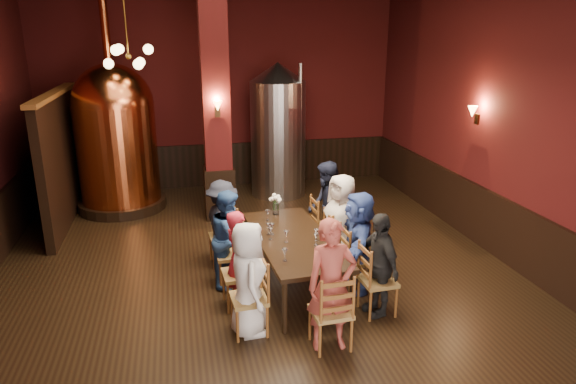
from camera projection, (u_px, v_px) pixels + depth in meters
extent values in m
plane|color=black|center=(258.00, 277.00, 7.71)|extent=(10.00, 10.00, 0.00)
cube|color=#410E0F|center=(221.00, 90.00, 11.69)|extent=(8.00, 0.02, 4.50)
cube|color=#410E0F|center=(423.00, 323.00, 2.38)|extent=(8.00, 0.02, 4.50)
cube|color=#410E0F|center=(513.00, 119.00, 7.86)|extent=(0.02, 10.00, 4.50)
cube|color=black|center=(497.00, 225.00, 8.38)|extent=(0.08, 9.90, 1.00)
cube|color=black|center=(224.00, 164.00, 12.18)|extent=(7.90, 0.08, 1.00)
cube|color=#410E0F|center=(216.00, 103.00, 9.58)|extent=(0.58, 0.58, 4.50)
cube|color=black|center=(62.00, 160.00, 9.67)|extent=(0.22, 3.50, 2.40)
cube|color=black|center=(293.00, 240.00, 7.25)|extent=(1.13, 2.45, 0.06)
cylinder|color=black|center=(285.00, 308.00, 6.20)|extent=(0.07, 0.07, 0.69)
cylinder|color=black|center=(352.00, 298.00, 6.43)|extent=(0.07, 0.07, 0.69)
cylinder|color=black|center=(247.00, 237.00, 8.29)|extent=(0.07, 0.07, 0.69)
cylinder|color=black|center=(299.00, 232.00, 8.52)|extent=(0.07, 0.07, 0.69)
imported|color=white|center=(248.00, 279.00, 6.11)|extent=(0.46, 0.70, 1.43)
imported|color=#B41E30|center=(238.00, 259.00, 6.74)|extent=(0.45, 0.56, 1.35)
imported|color=#284B85|center=(230.00, 238.00, 7.33)|extent=(0.54, 0.76, 1.42)
imported|color=black|center=(223.00, 223.00, 7.96)|extent=(0.77, 1.00, 1.37)
imported|color=black|center=(379.00, 264.00, 6.56)|extent=(0.46, 0.85, 1.38)
imported|color=#314893|center=(358.00, 241.00, 7.16)|extent=(0.76, 1.42, 1.46)
imported|color=silver|center=(341.00, 223.00, 7.76)|extent=(0.73, 0.87, 1.52)
imported|color=black|center=(326.00, 208.00, 8.37)|extent=(0.54, 0.82, 1.55)
imported|color=#9B3D33|center=(332.00, 285.00, 5.80)|extent=(0.58, 0.38, 1.58)
cylinder|color=black|center=(123.00, 203.00, 10.70)|extent=(1.77, 1.77, 0.20)
cylinder|color=#D96432|center=(118.00, 153.00, 10.37)|extent=(1.98, 1.98, 1.96)
sphere|color=#D96432|center=(113.00, 104.00, 10.07)|extent=(1.57, 1.57, 1.57)
cylinder|color=#D96432|center=(105.00, 31.00, 9.66)|extent=(0.16, 0.16, 1.28)
cylinder|color=#B2B2B7|center=(278.00, 139.00, 11.28)|extent=(1.35, 1.35, 2.50)
cone|color=#B2B2B7|center=(278.00, 72.00, 10.84)|extent=(1.20, 1.20, 0.40)
cylinder|color=#B2B2B7|center=(300.00, 131.00, 10.92)|extent=(0.08, 0.08, 2.80)
cylinder|color=white|center=(276.00, 209.00, 8.13)|extent=(0.10, 0.10, 0.18)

